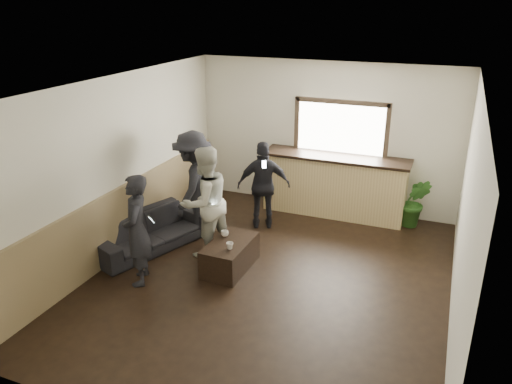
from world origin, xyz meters
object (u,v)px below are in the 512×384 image
at_px(bar_counter, 335,181).
at_px(person_a, 137,230).
at_px(cup_b, 230,246).
at_px(potted_plant, 415,202).
at_px(person_b, 205,202).
at_px(sofa, 150,231).
at_px(person_d, 264,185).
at_px(person_c, 193,185).
at_px(cup_a, 225,233).
at_px(coffee_table, 230,255).

distance_m(bar_counter, person_a, 3.99).
distance_m(cup_b, potted_plant, 3.63).
xyz_separation_m(cup_b, person_b, (-0.64, 0.50, 0.40)).
relative_size(cup_b, person_b, 0.06).
xyz_separation_m(bar_counter, person_a, (-2.00, -3.45, 0.17)).
distance_m(sofa, person_d, 2.09).
distance_m(person_b, person_c, 0.73).
distance_m(cup_b, person_a, 1.34).
bearing_deg(bar_counter, person_a, -120.12).
distance_m(potted_plant, person_b, 3.77).
distance_m(person_a, person_d, 2.59).
height_order(bar_counter, cup_a, bar_counter).
relative_size(cup_b, potted_plant, 0.11).
distance_m(person_c, person_d, 1.23).
height_order(sofa, cup_a, sofa).
xyz_separation_m(sofa, potted_plant, (3.92, 2.45, 0.17)).
bearing_deg(person_b, person_c, -111.36).
bearing_deg(sofa, coffee_table, -74.93).
distance_m(cup_b, person_d, 1.81).
bearing_deg(cup_a, cup_b, -55.05).
relative_size(bar_counter, person_c, 1.47).
xyz_separation_m(potted_plant, person_c, (-3.47, -1.74, 0.46)).
height_order(cup_b, potted_plant, potted_plant).
distance_m(potted_plant, person_d, 2.70).
relative_size(sofa, potted_plant, 2.15).
height_order(cup_a, person_b, person_b).
distance_m(person_b, person_d, 1.37).
xyz_separation_m(person_a, person_c, (-0.00, 1.66, 0.10)).
xyz_separation_m(bar_counter, potted_plant, (1.47, -0.05, -0.18)).
distance_m(bar_counter, potted_plant, 1.48).
relative_size(cup_a, person_b, 0.06).
xyz_separation_m(potted_plant, person_a, (-3.47, -3.40, 0.35)).
bearing_deg(person_a, person_d, 131.03).
bearing_deg(sofa, person_b, -59.69).
bearing_deg(cup_a, coffee_table, -44.96).
height_order(sofa, person_c, person_c).
distance_m(bar_counter, person_b, 2.78).
bearing_deg(person_c, coffee_table, 41.25).
relative_size(cup_a, person_d, 0.07).
distance_m(sofa, cup_b, 1.64).
bearing_deg(person_d, person_b, 46.54).
distance_m(person_a, person_b, 1.23).
bearing_deg(cup_b, person_a, -151.69).
bearing_deg(person_a, potted_plant, 107.76).
distance_m(cup_a, potted_plant, 3.54).
distance_m(coffee_table, person_d, 1.68).
xyz_separation_m(person_b, person_c, (-0.50, 0.54, 0.03)).
bearing_deg(coffee_table, cup_b, -65.01).
bearing_deg(person_c, cup_b, 37.71).
distance_m(cup_b, person_b, 0.91).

